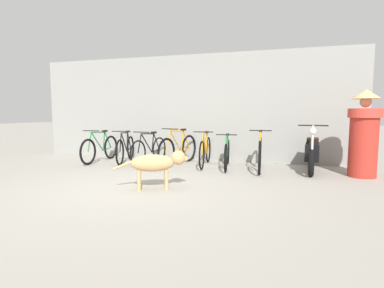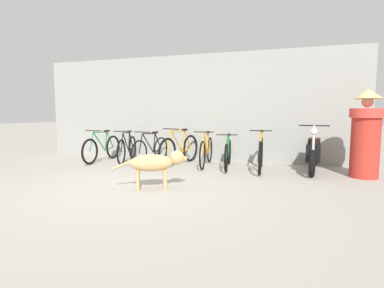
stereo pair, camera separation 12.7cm
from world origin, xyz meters
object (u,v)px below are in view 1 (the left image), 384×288
object	(u,v)px
bicycle_2	(149,150)
person_in_robes	(364,133)
stray_dog	(157,163)
bicycle_4	(205,151)
motorcycle	(312,153)
bicycle_3	(178,150)
bicycle_0	(100,149)
bicycle_1	(126,149)
bicycle_6	(260,154)
bicycle_5	(227,154)

from	to	relation	value
bicycle_2	person_in_robes	world-z (taller)	person_in_robes
bicycle_2	stray_dog	size ratio (longest dim) A/B	1.35
bicycle_4	motorcycle	xyz separation A→B (m)	(2.41, -0.00, 0.04)
bicycle_3	bicycle_4	distance (m)	0.69
bicycle_0	bicycle_1	distance (m)	0.69
bicycle_4	motorcycle	size ratio (longest dim) A/B	0.96
bicycle_6	bicycle_1	bearing A→B (deg)	-95.95
bicycle_0	motorcycle	world-z (taller)	motorcycle
bicycle_0	bicycle_6	world-z (taller)	bicycle_6
bicycle_5	motorcycle	xyz separation A→B (m)	(1.86, 0.11, 0.07)
bicycle_2	person_in_robes	size ratio (longest dim) A/B	0.91
bicycle_4	bicycle_6	size ratio (longest dim) A/B	0.99
bicycle_3	stray_dog	size ratio (longest dim) A/B	1.48
bicycle_1	bicycle_3	distance (m)	1.44
bicycle_3	bicycle_6	bearing A→B (deg)	96.15
bicycle_4	stray_dog	xyz separation A→B (m)	(-0.22, -2.39, 0.08)
bicycle_2	bicycle_3	bearing A→B (deg)	105.25
bicycle_2	bicycle_5	world-z (taller)	bicycle_2
bicycle_1	bicycle_3	size ratio (longest dim) A/B	0.95
bicycle_0	bicycle_3	distance (m)	2.12
bicycle_0	motorcycle	xyz separation A→B (m)	(5.21, 0.18, 0.06)
bicycle_5	bicycle_4	bearing A→B (deg)	-108.88
bicycle_0	bicycle_3	world-z (taller)	bicycle_3
bicycle_2	motorcycle	xyz separation A→B (m)	(3.85, 0.06, 0.06)
bicycle_5	bicycle_2	bearing A→B (deg)	-98.64
bicycle_0	stray_dog	size ratio (longest dim) A/B	1.46
bicycle_1	motorcycle	world-z (taller)	motorcycle
bicycle_1	person_in_robes	world-z (taller)	person_in_robes
bicycle_3	bicycle_6	size ratio (longest dim) A/B	1.01
bicycle_2	person_in_robes	distance (m)	4.80
bicycle_0	bicycle_6	distance (m)	4.11
bicycle_0	person_in_robes	xyz separation A→B (m)	(6.12, -0.14, 0.53)
bicycle_0	bicycle_4	size ratio (longest dim) A/B	1.00
bicycle_1	stray_dog	world-z (taller)	bicycle_1
bicycle_5	stray_dog	size ratio (longest dim) A/B	1.45
motorcycle	bicycle_6	bearing A→B (deg)	-73.10
bicycle_4	stray_dog	bearing A→B (deg)	-10.85
bicycle_6	bicycle_2	bearing A→B (deg)	-96.24
bicycle_2	stray_dog	xyz separation A→B (m)	(1.22, -2.33, 0.10)
bicycle_0	bicycle_2	bearing A→B (deg)	93.83
bicycle_1	bicycle_3	bearing A→B (deg)	78.52
bicycle_3	bicycle_6	xyz separation A→B (m)	(2.00, -0.23, 0.00)
motorcycle	bicycle_2	bearing A→B (deg)	-82.93
bicycle_4	stray_dog	size ratio (longest dim) A/B	1.45
motorcycle	person_in_robes	xyz separation A→B (m)	(0.91, -0.31, 0.48)
bicycle_5	motorcycle	distance (m)	1.86
bicycle_2	bicycle_5	distance (m)	2.00
bicycle_3	person_in_robes	xyz separation A→B (m)	(4.01, -0.33, 0.51)
bicycle_5	person_in_robes	bearing A→B (deg)	78.57
bicycle_0	stray_dog	world-z (taller)	bicycle_0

